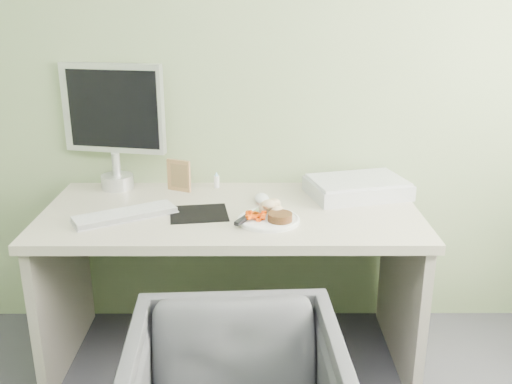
{
  "coord_description": "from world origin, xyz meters",
  "views": [
    {
      "loc": [
        0.1,
        -0.65,
        1.59
      ],
      "look_at": [
        0.11,
        1.5,
        0.85
      ],
      "focal_mm": 40.0,
      "sensor_mm": 36.0,
      "label": 1
    }
  ],
  "objects_px": {
    "scanner": "(357,188)",
    "monitor": "(114,119)",
    "plate": "(269,220)",
    "desk": "(232,249)"
  },
  "relations": [
    {
      "from": "scanner",
      "to": "monitor",
      "type": "xyz_separation_m",
      "value": [
        -1.12,
        0.13,
        0.29
      ]
    },
    {
      "from": "plate",
      "to": "scanner",
      "type": "distance_m",
      "value": 0.52
    },
    {
      "from": "plate",
      "to": "desk",
      "type": "bearing_deg",
      "value": 139.49
    },
    {
      "from": "monitor",
      "to": "plate",
      "type": "bearing_deg",
      "value": -20.93
    },
    {
      "from": "desk",
      "to": "scanner",
      "type": "distance_m",
      "value": 0.64
    },
    {
      "from": "plate",
      "to": "monitor",
      "type": "distance_m",
      "value": 0.9
    },
    {
      "from": "monitor",
      "to": "desk",
      "type": "bearing_deg",
      "value": -18.31
    },
    {
      "from": "desk",
      "to": "plate",
      "type": "xyz_separation_m",
      "value": [
        0.16,
        -0.13,
        0.19
      ]
    },
    {
      "from": "desk",
      "to": "monitor",
      "type": "bearing_deg",
      "value": 150.14
    },
    {
      "from": "plate",
      "to": "monitor",
      "type": "xyz_separation_m",
      "value": [
        -0.71,
        0.45,
        0.32
      ]
    }
  ]
}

